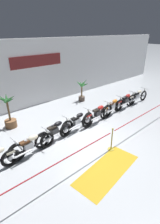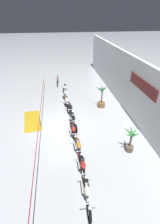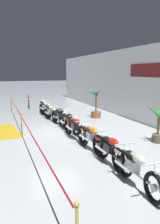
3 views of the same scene
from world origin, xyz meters
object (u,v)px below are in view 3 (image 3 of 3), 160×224
at_px(motorcycle_black_3, 60,116).
at_px(bicycle, 29,103).
at_px(potted_palm_right_of_row, 158,123).
at_px(motorcycle_red_5, 75,128).
at_px(motorcycle_cream_1, 45,108).
at_px(stanchion_far_left, 18,113).
at_px(floor_banner, 5,131).
at_px(motorcycle_cream_8, 134,168).
at_px(motorcycle_cream_0, 43,106).
at_px(motorcycle_black_4, 68,122).
at_px(stanchion_mid_left, 22,128).
at_px(motorcycle_red_7, 110,150).
at_px(motorcycle_orange_6, 91,138).
at_px(potted_palm_left_of_row, 96,106).
at_px(motorcycle_cream_2, 50,112).

xyz_separation_m(motorcycle_black_3, bicycle, (-6.41, -0.76, -0.10)).
bearing_deg(potted_palm_right_of_row, motorcycle_red_5, -117.30).
bearing_deg(motorcycle_cream_1, bicycle, -171.74).
distance_m(stanchion_far_left, floor_banner, 1.12).
relative_size(motorcycle_black_3, bicycle, 1.29).
xyz_separation_m(motorcycle_black_3, motorcycle_cream_8, (6.82, -0.01, -0.01)).
relative_size(motorcycle_cream_0, motorcycle_red_5, 0.88).
bearing_deg(bicycle, motorcycle_red_5, 4.09).
bearing_deg(stanchion_far_left, potted_palm_right_of_row, 48.52).
relative_size(motorcycle_cream_1, stanchion_far_left, 0.17).
height_order(motorcycle_black_4, bicycle, bicycle).
distance_m(motorcycle_cream_0, motorcycle_cream_8, 10.77).
bearing_deg(stanchion_mid_left, motorcycle_red_7, 27.48).
bearing_deg(motorcycle_black_4, motorcycle_cream_0, -178.21).
distance_m(motorcycle_black_3, motorcycle_red_5, 2.74).
distance_m(motorcycle_black_4, stanchion_mid_left, 2.17).
bearing_deg(motorcycle_cream_8, motorcycle_cream_0, -179.36).
bearing_deg(motorcycle_cream_8, potted_palm_right_of_row, 131.46).
bearing_deg(motorcycle_red_5, bicycle, -175.91).
relative_size(motorcycle_orange_6, potted_palm_left_of_row, 1.27).
height_order(motorcycle_cream_0, motorcycle_red_5, motorcycle_red_5).
distance_m(motorcycle_red_5, floor_banner, 3.67).
xyz_separation_m(motorcycle_cream_8, stanchion_mid_left, (-5.47, -2.13, -0.11)).
height_order(motorcycle_cream_8, stanchion_mid_left, stanchion_mid_left).
distance_m(motorcycle_black_3, potted_palm_right_of_row, 5.16).
distance_m(potted_palm_right_of_row, stanchion_far_left, 6.68).
distance_m(motorcycle_cream_0, motorcycle_cream_2, 2.58).
distance_m(potted_palm_right_of_row, stanchion_mid_left, 5.81).
bearing_deg(bicycle, potted_palm_left_of_row, 31.94).
xyz_separation_m(motorcycle_red_5, motorcycle_orange_6, (1.40, 0.12, -0.02)).
bearing_deg(motorcycle_black_4, motorcycle_black_3, -178.68).
distance_m(bicycle, stanchion_mid_left, 7.88).
bearing_deg(motorcycle_red_5, stanchion_far_left, -144.89).
bearing_deg(potted_palm_left_of_row, motorcycle_cream_0, -136.94).
bearing_deg(motorcycle_cream_1, potted_palm_left_of_row, 59.17).
distance_m(motorcycle_cream_2, motorcycle_orange_6, 5.52).
xyz_separation_m(motorcycle_black_3, stanchion_far_left, (-0.15, -2.14, 0.29)).
xyz_separation_m(bicycle, potted_palm_right_of_row, (10.68, 3.63, 0.41)).
bearing_deg(floor_banner, motorcycle_cream_2, 115.98).
xyz_separation_m(motorcycle_black_3, motorcycle_red_5, (2.74, -0.11, 0.01)).
height_order(motorcycle_cream_2, motorcycle_cream_8, motorcycle_cream_8).
bearing_deg(motorcycle_black_4, motorcycle_red_5, -5.70).
bearing_deg(motorcycle_black_3, motorcycle_red_5, -2.22).
height_order(motorcycle_cream_8, potted_palm_right_of_row, potted_palm_right_of_row).
relative_size(motorcycle_red_5, floor_banner, 0.87).
relative_size(motorcycle_red_7, potted_palm_right_of_row, 1.45).
relative_size(motorcycle_cream_2, stanchion_mid_left, 2.24).
height_order(motorcycle_cream_1, motorcycle_black_3, motorcycle_cream_1).
bearing_deg(motorcycle_orange_6, stanchion_far_left, -153.38).
bearing_deg(floor_banner, motorcycle_cream_8, 16.56).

